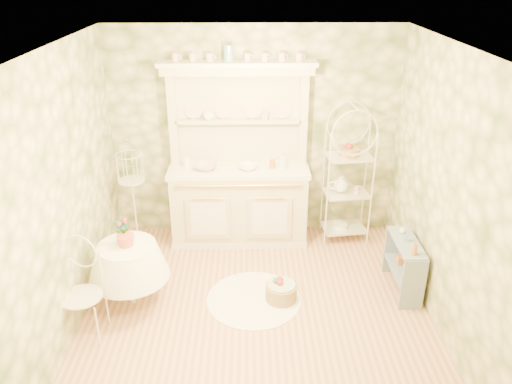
{
  "coord_description": "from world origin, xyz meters",
  "views": [
    {
      "loc": [
        -0.08,
        -4.24,
        3.37
      ],
      "look_at": [
        0.0,
        0.5,
        1.15
      ],
      "focal_mm": 35.0,
      "sensor_mm": 36.0,
      "label": 1
    }
  ],
  "objects_px": {
    "round_table": "(130,274)",
    "birdcage_stand": "(134,198)",
    "bakers_rack": "(348,173)",
    "side_shelf": "(403,268)",
    "floor_basket": "(281,292)",
    "kitchen_dresser": "(238,158)",
    "cafe_chair": "(81,294)"
  },
  "relations": [
    {
      "from": "kitchen_dresser",
      "to": "floor_basket",
      "type": "bearing_deg",
      "value": -70.59
    },
    {
      "from": "kitchen_dresser",
      "to": "side_shelf",
      "type": "xyz_separation_m",
      "value": [
        1.82,
        -1.16,
        -0.86
      ]
    },
    {
      "from": "side_shelf",
      "to": "round_table",
      "type": "distance_m",
      "value": 2.96
    },
    {
      "from": "cafe_chair",
      "to": "floor_basket",
      "type": "distance_m",
      "value": 2.05
    },
    {
      "from": "kitchen_dresser",
      "to": "floor_basket",
      "type": "height_order",
      "value": "kitchen_dresser"
    },
    {
      "from": "cafe_chair",
      "to": "side_shelf",
      "type": "bearing_deg",
      "value": 28.96
    },
    {
      "from": "birdcage_stand",
      "to": "round_table",
      "type": "bearing_deg",
      "value": -81.55
    },
    {
      "from": "floor_basket",
      "to": "cafe_chair",
      "type": "bearing_deg",
      "value": -164.99
    },
    {
      "from": "bakers_rack",
      "to": "side_shelf",
      "type": "height_order",
      "value": "bakers_rack"
    },
    {
      "from": "bakers_rack",
      "to": "side_shelf",
      "type": "relative_size",
      "value": 2.83
    },
    {
      "from": "bakers_rack",
      "to": "side_shelf",
      "type": "distance_m",
      "value": 1.4
    },
    {
      "from": "bakers_rack",
      "to": "floor_basket",
      "type": "distance_m",
      "value": 1.8
    },
    {
      "from": "cafe_chair",
      "to": "floor_basket",
      "type": "height_order",
      "value": "cafe_chair"
    },
    {
      "from": "round_table",
      "to": "birdcage_stand",
      "type": "height_order",
      "value": "birdcage_stand"
    },
    {
      "from": "round_table",
      "to": "birdcage_stand",
      "type": "relative_size",
      "value": 0.54
    },
    {
      "from": "bakers_rack",
      "to": "cafe_chair",
      "type": "xyz_separation_m",
      "value": [
        -2.85,
        -1.85,
        -0.44
      ]
    },
    {
      "from": "bakers_rack",
      "to": "kitchen_dresser",
      "type": "bearing_deg",
      "value": 172.48
    },
    {
      "from": "side_shelf",
      "to": "floor_basket",
      "type": "bearing_deg",
      "value": -170.75
    },
    {
      "from": "birdcage_stand",
      "to": "floor_basket",
      "type": "xyz_separation_m",
      "value": [
        1.78,
        -1.18,
        -0.57
      ]
    },
    {
      "from": "round_table",
      "to": "cafe_chair",
      "type": "distance_m",
      "value": 0.62
    },
    {
      "from": "birdcage_stand",
      "to": "floor_basket",
      "type": "distance_m",
      "value": 2.21
    },
    {
      "from": "bakers_rack",
      "to": "birdcage_stand",
      "type": "distance_m",
      "value": 2.7
    },
    {
      "from": "side_shelf",
      "to": "birdcage_stand",
      "type": "distance_m",
      "value": 3.32
    },
    {
      "from": "bakers_rack",
      "to": "round_table",
      "type": "relative_size",
      "value": 2.55
    },
    {
      "from": "birdcage_stand",
      "to": "floor_basket",
      "type": "relative_size",
      "value": 4.31
    },
    {
      "from": "floor_basket",
      "to": "birdcage_stand",
      "type": "bearing_deg",
      "value": 146.47
    },
    {
      "from": "round_table",
      "to": "cafe_chair",
      "type": "relative_size",
      "value": 0.75
    },
    {
      "from": "bakers_rack",
      "to": "cafe_chair",
      "type": "bearing_deg",
      "value": -154.4
    },
    {
      "from": "bakers_rack",
      "to": "floor_basket",
      "type": "height_order",
      "value": "bakers_rack"
    },
    {
      "from": "round_table",
      "to": "side_shelf",
      "type": "bearing_deg",
      "value": 3.69
    },
    {
      "from": "round_table",
      "to": "birdcage_stand",
      "type": "bearing_deg",
      "value": 98.45
    },
    {
      "from": "round_table",
      "to": "cafe_chair",
      "type": "xyz_separation_m",
      "value": [
        -0.35,
        -0.5,
        0.12
      ]
    }
  ]
}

